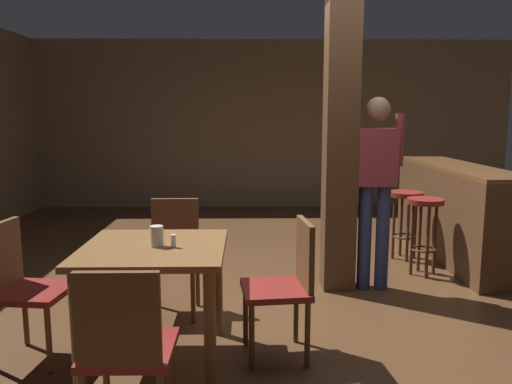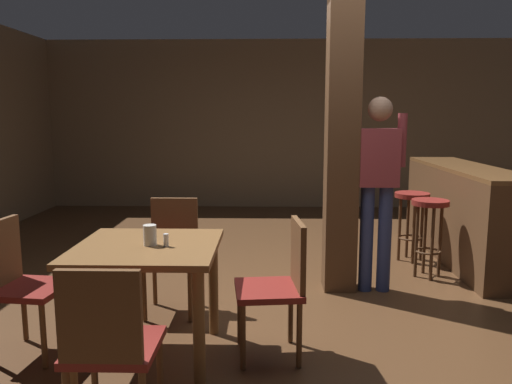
{
  "view_description": "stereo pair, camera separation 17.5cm",
  "coord_description": "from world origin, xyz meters",
  "px_view_note": "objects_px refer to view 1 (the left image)",
  "views": [
    {
      "loc": [
        -0.43,
        -4.01,
        1.57
      ],
      "look_at": [
        -0.36,
        0.16,
        0.92
      ],
      "focal_mm": 35.0,
      "sensor_mm": 36.0,
      "label": 1
    },
    {
      "loc": [
        -0.26,
        -4.01,
        1.57
      ],
      "look_at": [
        -0.36,
        0.16,
        0.92
      ],
      "focal_mm": 35.0,
      "sensor_mm": 36.0,
      "label": 2
    }
  ],
  "objects_px": {
    "napkin_cup": "(157,236)",
    "standing_person": "(376,179)",
    "chair_south": "(126,345)",
    "dining_table": "(154,267)",
    "chair_east": "(287,281)",
    "bar_stool_mid": "(405,208)",
    "chair_west": "(22,283)",
    "salt_shaker": "(173,241)",
    "bar_stool_near": "(425,218)",
    "chair_north": "(174,250)",
    "bar_counter": "(449,211)"
  },
  "relations": [
    {
      "from": "chair_west",
      "to": "salt_shaker",
      "type": "distance_m",
      "value": 1.03
    },
    {
      "from": "salt_shaker",
      "to": "bar_stool_near",
      "type": "xyz_separation_m",
      "value": [
        2.19,
        1.74,
        -0.23
      ]
    },
    {
      "from": "bar_counter",
      "to": "bar_stool_near",
      "type": "relative_size",
      "value": 3.14
    },
    {
      "from": "napkin_cup",
      "to": "standing_person",
      "type": "bearing_deg",
      "value": 37.93
    },
    {
      "from": "chair_west",
      "to": "standing_person",
      "type": "distance_m",
      "value": 2.91
    },
    {
      "from": "dining_table",
      "to": "standing_person",
      "type": "bearing_deg",
      "value": 37.13
    },
    {
      "from": "chair_east",
      "to": "chair_north",
      "type": "distance_m",
      "value": 1.14
    },
    {
      "from": "napkin_cup",
      "to": "standing_person",
      "type": "height_order",
      "value": "standing_person"
    },
    {
      "from": "standing_person",
      "to": "chair_south",
      "type": "bearing_deg",
      "value": -128.3
    },
    {
      "from": "napkin_cup",
      "to": "chair_east",
      "type": "bearing_deg",
      "value": 4.55
    },
    {
      "from": "chair_west",
      "to": "bar_counter",
      "type": "distance_m",
      "value": 4.3
    },
    {
      "from": "chair_south",
      "to": "chair_north",
      "type": "relative_size",
      "value": 1.0
    },
    {
      "from": "salt_shaker",
      "to": "standing_person",
      "type": "distance_m",
      "value": 2.09
    },
    {
      "from": "bar_stool_mid",
      "to": "salt_shaker",
      "type": "bearing_deg",
      "value": -133.37
    },
    {
      "from": "salt_shaker",
      "to": "bar_stool_mid",
      "type": "relative_size",
      "value": 0.11
    },
    {
      "from": "chair_south",
      "to": "salt_shaker",
      "type": "xyz_separation_m",
      "value": [
        0.11,
        0.8,
        0.29
      ]
    },
    {
      "from": "chair_south",
      "to": "standing_person",
      "type": "xyz_separation_m",
      "value": [
        1.7,
        2.15,
        0.5
      ]
    },
    {
      "from": "standing_person",
      "to": "bar_stool_mid",
      "type": "relative_size",
      "value": 2.31
    },
    {
      "from": "bar_counter",
      "to": "bar_stool_near",
      "type": "bearing_deg",
      "value": -128.36
    },
    {
      "from": "chair_west",
      "to": "chair_east",
      "type": "xyz_separation_m",
      "value": [
        1.69,
        0.01,
        0.0
      ]
    },
    {
      "from": "chair_east",
      "to": "bar_counter",
      "type": "distance_m",
      "value": 2.99
    },
    {
      "from": "chair_west",
      "to": "chair_south",
      "type": "xyz_separation_m",
      "value": [
        0.87,
        -0.88,
        0.0
      ]
    },
    {
      "from": "chair_north",
      "to": "bar_stool_near",
      "type": "distance_m",
      "value": 2.48
    },
    {
      "from": "dining_table",
      "to": "chair_north",
      "type": "xyz_separation_m",
      "value": [
        0.0,
        0.81,
        -0.11
      ]
    },
    {
      "from": "chair_east",
      "to": "salt_shaker",
      "type": "xyz_separation_m",
      "value": [
        -0.71,
        -0.09,
        0.29
      ]
    },
    {
      "from": "dining_table",
      "to": "chair_east",
      "type": "bearing_deg",
      "value": 3.19
    },
    {
      "from": "chair_south",
      "to": "bar_stool_mid",
      "type": "relative_size",
      "value": 1.2
    },
    {
      "from": "salt_shaker",
      "to": "chair_north",
      "type": "bearing_deg",
      "value": 98.67
    },
    {
      "from": "chair_east",
      "to": "salt_shaker",
      "type": "bearing_deg",
      "value": -172.48
    },
    {
      "from": "napkin_cup",
      "to": "chair_south",
      "type": "bearing_deg",
      "value": -90.36
    },
    {
      "from": "salt_shaker",
      "to": "chair_south",
      "type": "bearing_deg",
      "value": -97.9
    },
    {
      "from": "chair_west",
      "to": "napkin_cup",
      "type": "height_order",
      "value": "chair_west"
    },
    {
      "from": "dining_table",
      "to": "bar_stool_near",
      "type": "bearing_deg",
      "value": 36.16
    },
    {
      "from": "salt_shaker",
      "to": "bar_counter",
      "type": "xyz_separation_m",
      "value": [
        2.67,
        2.35,
        -0.28
      ]
    },
    {
      "from": "standing_person",
      "to": "bar_stool_mid",
      "type": "bearing_deg",
      "value": 58.44
    },
    {
      "from": "bar_counter",
      "to": "chair_south",
      "type": "bearing_deg",
      "value": -131.39
    },
    {
      "from": "dining_table",
      "to": "chair_west",
      "type": "bearing_deg",
      "value": 177.82
    },
    {
      "from": "bar_stool_near",
      "to": "chair_north",
      "type": "bearing_deg",
      "value": -159.17
    },
    {
      "from": "chair_east",
      "to": "bar_counter",
      "type": "relative_size",
      "value": 0.37
    },
    {
      "from": "salt_shaker",
      "to": "bar_stool_mid",
      "type": "height_order",
      "value": "salt_shaker"
    },
    {
      "from": "standing_person",
      "to": "bar_stool_near",
      "type": "bearing_deg",
      "value": 33.2
    },
    {
      "from": "chair_west",
      "to": "bar_stool_mid",
      "type": "bearing_deg",
      "value": 35.15
    },
    {
      "from": "dining_table",
      "to": "napkin_cup",
      "type": "height_order",
      "value": "napkin_cup"
    },
    {
      "from": "chair_north",
      "to": "salt_shaker",
      "type": "xyz_separation_m",
      "value": [
        0.13,
        -0.86,
        0.29
      ]
    },
    {
      "from": "salt_shaker",
      "to": "bar_counter",
      "type": "distance_m",
      "value": 3.57
    },
    {
      "from": "standing_person",
      "to": "bar_stool_mid",
      "type": "distance_m",
      "value": 1.2
    },
    {
      "from": "dining_table",
      "to": "chair_north",
      "type": "distance_m",
      "value": 0.82
    },
    {
      "from": "salt_shaker",
      "to": "bar_stool_mid",
      "type": "xyz_separation_m",
      "value": [
        2.17,
        2.3,
        -0.23
      ]
    },
    {
      "from": "salt_shaker",
      "to": "bar_stool_near",
      "type": "relative_size",
      "value": 0.11
    },
    {
      "from": "chair_south",
      "to": "salt_shaker",
      "type": "relative_size",
      "value": 10.98
    }
  ]
}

